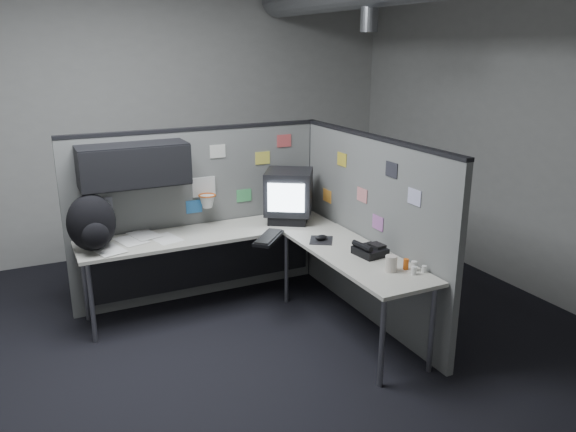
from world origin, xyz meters
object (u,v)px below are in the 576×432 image
monitor (289,195)px  keyboard (269,238)px  desk (247,250)px  backpack (92,224)px  phone (370,250)px

monitor → keyboard: size_ratio=1.41×
desk → keyboard: 0.25m
desk → backpack: bearing=169.6°
keyboard → phone: (0.57, -0.69, 0.02)m
keyboard → phone: 0.90m
phone → backpack: (-1.96, 1.06, 0.19)m
monitor → keyboard: 0.63m
monitor → keyboard: (-0.40, -0.43, -0.23)m
keyboard → backpack: 1.45m
monitor → phone: monitor is taller
desk → phone: (0.72, -0.84, 0.16)m
desk → backpack: size_ratio=4.90×
keyboard → backpack: (-1.39, 0.37, 0.21)m
keyboard → backpack: backpack is taller
backpack → monitor: bearing=19.6°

